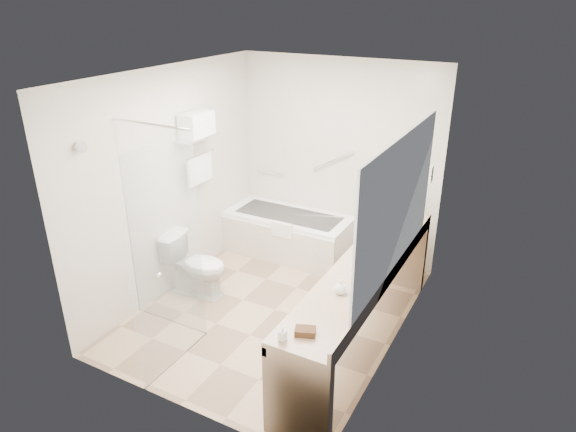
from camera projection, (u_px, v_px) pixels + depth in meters
The scene contains 25 objects.
floor at pixel (275, 310), 5.59m from camera, with size 3.20×3.20×0.00m, color tan.
ceiling at pixel (272, 74), 4.58m from camera, with size 2.60×3.20×0.10m, color white.
wall_back at pixel (338, 161), 6.38m from camera, with size 2.60×0.10×2.50m, color beige.
wall_front at pixel (167, 276), 3.80m from camera, with size 2.60×0.10×2.50m, color beige.
wall_left at pixel (171, 182), 5.65m from camera, with size 0.10×3.20×2.50m, color beige.
wall_right at pixel (401, 230), 4.52m from camera, with size 0.10×3.20×2.50m, color beige.
bathtub at pixel (288, 234), 6.69m from camera, with size 1.60×0.73×0.59m.
grab_bar_short at pixel (270, 173), 6.88m from camera, with size 0.03×0.03×0.40m, color silver.
grab_bar_long at pixel (333, 161), 6.37m from camera, with size 0.03×0.03×0.60m, color silver.
shower_enclosure at pixel (164, 244), 4.69m from camera, with size 0.96×0.91×2.11m.
towel_shelf at pixel (197, 132), 5.67m from camera, with size 0.24×0.55×0.81m.
vanity_counter at pixel (362, 289), 4.77m from camera, with size 0.55×2.70×0.95m.
sink at pixel (381, 255), 5.00m from camera, with size 0.40×0.52×0.14m, color white.
faucet at pixel (396, 248), 4.90m from camera, with size 0.03×0.03×0.14m, color silver.
mirror at pixel (398, 204), 4.29m from camera, with size 0.02×2.00×1.20m, color silver.
hairdryer_unit at pixel (428, 174), 5.31m from camera, with size 0.08×0.10×0.18m, color silver.
toilet at pixel (196, 266), 5.77m from camera, with size 0.40×0.72×0.71m, color white.
amenity_basket at pixel (305, 331), 3.79m from camera, with size 0.15×0.10×0.05m, color #4D331B.
soap_bottle_a at pixel (283, 337), 3.73m from camera, with size 0.05×0.12×0.05m, color silver.
soap_bottle_b at pixel (341, 288), 4.30m from camera, with size 0.10×0.13×0.10m, color silver.
water_bottle_left at pixel (400, 212), 5.67m from camera, with size 0.06×0.06×0.20m.
water_bottle_mid at pixel (403, 220), 5.48m from camera, with size 0.06×0.06×0.19m.
water_bottle_right at pixel (400, 211), 5.67m from camera, with size 0.07×0.07×0.22m.
drinking_glass_near at pixel (385, 226), 5.46m from camera, with size 0.07×0.07×0.08m, color silver.
drinking_glass_far at pixel (391, 231), 5.33m from camera, with size 0.07×0.07×0.09m, color silver.
Camera 1 is at (2.36, -4.08, 3.18)m, focal length 32.00 mm.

